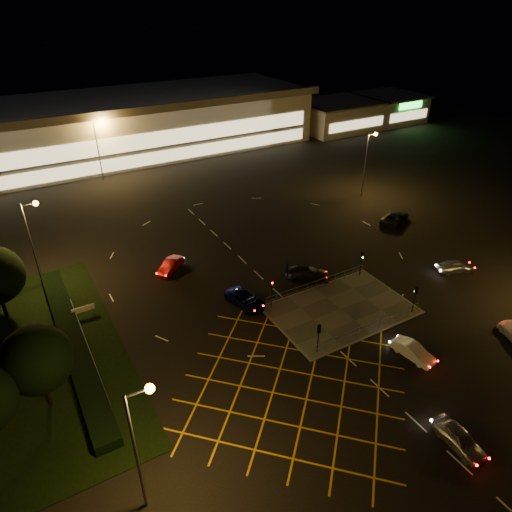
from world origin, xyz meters
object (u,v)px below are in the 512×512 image
car_near_silver (459,438)px  car_left_blue (245,299)px  car_east_grey (395,217)px  car_circ_red (170,266)px  signal_sw (319,333)px  signal_se (416,294)px  signal_nw (271,288)px  car_right_silver (455,266)px  car_far_dkgrey (308,273)px  signal_ne (362,258)px  car_queue_white (413,351)px

car_near_silver → car_left_blue: car_near_silver is taller
car_left_blue → car_near_silver: bearing=-89.9°
car_east_grey → car_left_blue: bearing=77.7°
car_circ_red → car_east_grey: 32.27m
car_circ_red → car_east_grey: (32.06, -3.67, 0.10)m
signal_sw → signal_se: same height
signal_nw → car_near_silver: signal_nw is taller
signal_se → car_right_silver: signal_se is taller
car_left_blue → car_far_dkgrey: bearing=-7.5°
signal_se → car_near_silver: (-8.95, -12.94, -1.66)m
signal_ne → car_left_blue: size_ratio=0.65×
car_queue_white → car_east_grey: (18.46, 21.00, 0.13)m
signal_se → car_east_grey: bearing=-129.8°
signal_sw → signal_nw: bearing=-90.0°
car_queue_white → car_east_grey: car_east_grey is taller
car_east_grey → signal_sw: bearing=96.8°
car_queue_white → car_right_silver: 17.10m
car_left_blue → car_right_silver: 25.28m
signal_se → car_near_silver: size_ratio=0.75×
signal_se → car_far_dkgrey: signal_se is taller
signal_sw → car_right_silver: bearing=-171.8°
signal_sw → signal_ne: 14.41m
car_circ_red → signal_sw: bearing=-21.3°
car_near_silver → car_circ_red: bearing=110.3°
car_circ_red → signal_se: bearing=3.5°
car_near_silver → signal_nw: bearing=102.5°
signal_ne → car_left_blue: signal_ne is taller
car_left_blue → car_far_dkgrey: (8.53, 0.79, 0.06)m
signal_sw → car_near_silver: 13.40m
car_left_blue → car_circ_red: bearing=100.2°
signal_sw → car_far_dkgrey: (6.41, 10.49, -1.63)m
car_circ_red → car_far_dkgrey: bearing=14.3°
car_far_dkgrey → car_right_silver: bearing=-79.0°
car_far_dkgrey → car_circ_red: car_far_dkgrey is taller
car_far_dkgrey → car_right_silver: 17.49m
signal_sw → car_near_silver: (3.05, -12.94, -1.66)m
car_queue_white → car_left_blue: bearing=114.7°
signal_ne → car_near_silver: signal_ne is taller
car_near_silver → car_right_silver: bearing=44.2°
car_far_dkgrey → car_east_grey: (19.18, 5.82, 0.05)m
car_near_silver → signal_ne: bearing=71.0°
signal_nw → car_near_silver: size_ratio=0.75×
car_queue_white → car_circ_red: (-13.60, 24.68, 0.02)m
car_far_dkgrey → signal_se: bearing=-116.3°
signal_ne → car_circ_red: signal_ne is taller
signal_nw → car_left_blue: bearing=140.9°
car_right_silver → signal_ne: bearing=88.0°
car_queue_white → car_circ_red: size_ratio=0.97×
car_queue_white → car_left_blue: size_ratio=0.83×
signal_se → car_east_grey: 21.29m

